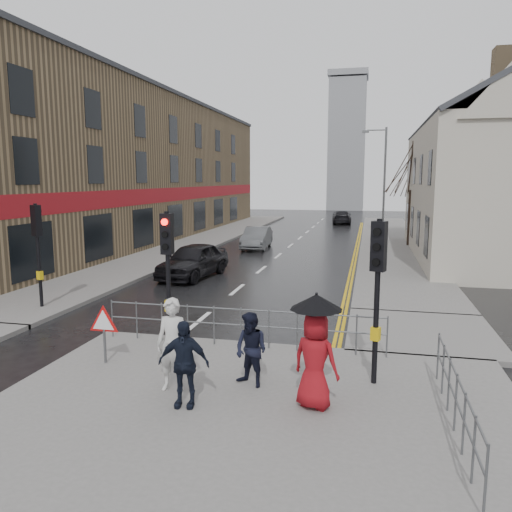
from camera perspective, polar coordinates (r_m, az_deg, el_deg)
The scene contains 24 objects.
ground at distance 12.91m, azimuth -10.96°, elevation -10.89°, with size 120.00×120.00×0.00m, color black.
near_pavement at distance 8.92m, azimuth -1.79°, elevation -19.58°, with size 10.00×9.00×0.14m, color #605E5B.
left_pavement at distance 36.23m, azimuth -5.76°, elevation 1.99°, with size 4.00×44.00×0.14m, color #605E5B.
right_pavement at distance 36.37m, azimuth 15.13°, elevation 1.76°, with size 4.00×40.00×0.14m, color #605E5B.
pavement_bridge_right at distance 14.79m, azimuth 18.30°, elevation -8.34°, with size 4.00×4.20×0.14m, color #605E5B.
building_left_terrace at distance 37.21m, azimuth -14.54°, elevation 9.54°, with size 8.00×42.00×10.00m, color #7D6648.
building_right_cream at distance 29.93m, azimuth 26.70°, elevation 8.74°, with size 9.00×16.40×10.10m.
church_tower at distance 73.33m, azimuth 10.32°, elevation 12.28°, with size 5.00×5.00×18.00m, color gray.
traffic_signal_near_left at distance 12.41m, azimuth -10.08°, elevation 0.06°, with size 0.28×0.27×3.40m.
traffic_signal_near_right at distance 10.26m, azimuth 13.74°, elevation -1.86°, with size 0.34×0.33×3.40m.
traffic_signal_far_left at distance 17.68m, azimuth -23.71°, elevation 2.02°, with size 0.34×0.33×3.40m.
guard_railing_front at distance 12.57m, azimuth -1.72°, elevation -7.16°, with size 7.14×0.04×1.00m.
guard_railing_side at distance 9.16m, azimuth 21.93°, elevation -14.10°, with size 0.04×4.54×1.00m.
warning_sign at distance 11.92m, azimuth -17.01°, elevation -7.53°, with size 0.80×0.07×1.35m.
street_lamp at distance 39.11m, azimuth 14.23°, elevation 9.07°, with size 1.83×0.25×8.00m.
tree_near at distance 33.20m, azimuth 17.42°, elevation 9.79°, with size 2.40×2.40×6.58m.
tree_far at distance 41.20m, azimuth 17.22°, elevation 8.53°, with size 2.40×2.40×5.64m.
pedestrian_a at distance 10.12m, azimuth -9.49°, elevation -9.98°, with size 0.68×0.45×1.87m, color beige.
pedestrian_b at distance 10.24m, azimuth -0.56°, elevation -10.66°, with size 0.74×0.58×1.52m, color black.
pedestrian_with_umbrella at distance 9.27m, azimuth 6.81°, elevation -10.34°, with size 1.02×0.96×2.13m.
pedestrian_d at distance 9.46m, azimuth -8.27°, elevation -12.07°, with size 0.96×0.40×1.63m, color black.
car_parked at distance 22.23m, azimuth -7.20°, elevation -0.50°, with size 1.79×4.44×1.51m, color black.
car_mid at distance 31.30m, azimuth 0.08°, elevation 2.09°, with size 1.43×4.10×1.35m, color #4E5154.
car_far at distance 49.78m, azimuth 9.76°, elevation 4.40°, with size 1.80×4.43×1.28m, color black.
Camera 1 is at (5.00, -11.10, 4.30)m, focal length 35.00 mm.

